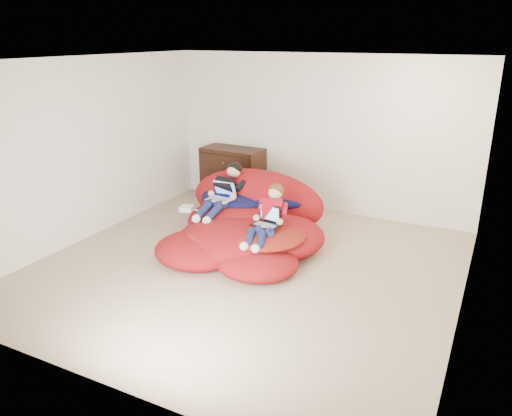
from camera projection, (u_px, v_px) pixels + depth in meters
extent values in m
cube|color=tan|center=(247.00, 276.00, 6.30)|extent=(5.10, 5.10, 0.25)
cube|color=white|center=(319.00, 134.00, 7.96)|extent=(5.10, 0.02, 2.50)
cube|color=white|center=(90.00, 248.00, 3.73)|extent=(5.10, 0.02, 2.50)
cube|color=white|center=(86.00, 150.00, 6.91)|extent=(0.02, 5.10, 2.50)
cube|color=white|center=(477.00, 201.00, 4.78)|extent=(0.02, 5.10, 2.50)
cube|color=silver|center=(245.00, 59.00, 5.43)|extent=(5.10, 5.10, 0.02)
cube|color=black|center=(233.00, 175.00, 8.59)|extent=(1.07, 0.59, 0.94)
cube|color=black|center=(225.00, 195.00, 8.46)|extent=(0.94, 0.08, 0.23)
cylinder|color=#4C3F26|center=(225.00, 195.00, 8.44)|extent=(0.03, 0.06, 0.03)
cube|color=black|center=(225.00, 179.00, 8.37)|extent=(0.94, 0.08, 0.23)
cylinder|color=#4C3F26|center=(224.00, 179.00, 8.35)|extent=(0.03, 0.06, 0.03)
cube|color=black|center=(225.00, 162.00, 8.27)|extent=(0.94, 0.08, 0.23)
cylinder|color=#4C3F26|center=(224.00, 163.00, 8.26)|extent=(0.03, 0.06, 0.03)
ellipsoid|color=#A61217|center=(237.00, 221.00, 7.16)|extent=(1.46, 1.31, 0.52)
ellipsoid|color=#A61217|center=(275.00, 236.00, 6.71)|extent=(1.35, 1.31, 0.49)
ellipsoid|color=#A61217|center=(237.00, 242.00, 6.55)|extent=(1.67, 1.34, 0.54)
ellipsoid|color=#A61217|center=(198.00, 250.00, 6.41)|extent=(1.15, 1.05, 0.38)
ellipsoid|color=#A61217|center=(257.00, 262.00, 6.10)|extent=(1.05, 0.95, 0.34)
ellipsoid|color=#A61217|center=(257.00, 200.00, 7.51)|extent=(2.12, 0.94, 0.94)
ellipsoid|color=#10103A|center=(235.00, 198.00, 7.35)|extent=(1.06, 0.87, 0.27)
ellipsoid|color=#10103A|center=(276.00, 198.00, 7.21)|extent=(0.98, 0.69, 0.24)
ellipsoid|color=maroon|center=(265.00, 235.00, 6.38)|extent=(1.06, 1.06, 0.19)
ellipsoid|color=maroon|center=(221.00, 234.00, 6.49)|extent=(0.97, 0.87, 0.17)
ellipsoid|color=#ECE5CC|center=(236.00, 181.00, 7.69)|extent=(0.44, 0.28, 0.28)
cube|color=black|center=(229.00, 189.00, 7.21)|extent=(0.33, 0.42, 0.41)
sphere|color=#DFA488|center=(234.00, 171.00, 7.26)|extent=(0.20, 0.20, 0.20)
ellipsoid|color=black|center=(235.00, 168.00, 7.27)|extent=(0.23, 0.21, 0.17)
cylinder|color=#161D45|center=(214.00, 203.00, 7.04)|extent=(0.17, 0.34, 0.18)
cylinder|color=#161D45|center=(203.00, 211.00, 6.81)|extent=(0.15, 0.33, 0.21)
sphere|color=white|center=(196.00, 219.00, 6.69)|extent=(0.12, 0.12, 0.12)
cylinder|color=#161D45|center=(224.00, 205.00, 6.97)|extent=(0.17, 0.34, 0.18)
cylinder|color=#161D45|center=(213.00, 213.00, 6.74)|extent=(0.15, 0.33, 0.21)
sphere|color=white|center=(207.00, 221.00, 6.61)|extent=(0.12, 0.12, 0.12)
cube|color=red|center=(273.00, 213.00, 6.39)|extent=(0.33, 0.35, 0.41)
sphere|color=#DFA488|center=(275.00, 193.00, 6.37)|extent=(0.18, 0.18, 0.18)
ellipsoid|color=#4C3114|center=(276.00, 190.00, 6.38)|extent=(0.21, 0.19, 0.16)
cylinder|color=#161D45|center=(260.00, 229.00, 6.29)|extent=(0.20, 0.32, 0.17)
cylinder|color=#161D45|center=(250.00, 238.00, 6.07)|extent=(0.18, 0.30, 0.19)
sphere|color=white|center=(244.00, 246.00, 5.96)|extent=(0.11, 0.11, 0.11)
cylinder|color=#161D45|center=(271.00, 231.00, 6.22)|extent=(0.20, 0.32, 0.17)
cylinder|color=#161D45|center=(261.00, 240.00, 6.01)|extent=(0.18, 0.30, 0.19)
sphere|color=white|center=(255.00, 249.00, 5.89)|extent=(0.11, 0.11, 0.11)
cube|color=white|center=(219.00, 199.00, 7.00)|extent=(0.34, 0.24, 0.01)
cube|color=gray|center=(219.00, 199.00, 6.99)|extent=(0.29, 0.14, 0.00)
cube|color=white|center=(225.00, 188.00, 7.10)|extent=(0.34, 0.11, 0.22)
cube|color=blue|center=(225.00, 188.00, 7.09)|extent=(0.30, 0.08, 0.18)
cube|color=black|center=(266.00, 225.00, 6.24)|extent=(0.36, 0.29, 0.01)
cube|color=gray|center=(265.00, 225.00, 6.23)|extent=(0.30, 0.18, 0.00)
cube|color=black|center=(270.00, 213.00, 6.31)|extent=(0.33, 0.09, 0.23)
cube|color=#53A6C1|center=(270.00, 213.00, 6.30)|extent=(0.28, 0.07, 0.19)
cube|color=white|center=(187.00, 208.00, 7.09)|extent=(0.22, 0.22, 0.07)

